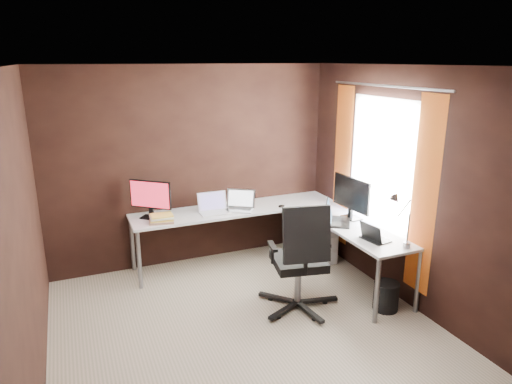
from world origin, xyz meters
The scene contains 15 objects.
room centered at (0.34, 0.07, 1.28)m, with size 3.60×3.60×2.50m.
desk centered at (0.84, 1.04, 0.68)m, with size 2.65×2.25×0.73m.
drawer_pedestal centered at (1.43, 1.15, 0.30)m, with size 0.42×0.50×0.60m, color silver.
monitor_left centered at (-0.59, 1.55, 0.99)m, with size 0.42×0.36×0.46m.
monitor_right centered at (1.58, 0.60, 1.02)m, with size 0.17×0.62×0.51m.
laptop_white centered at (0.16, 1.46, 0.78)m, with size 0.37×0.27×0.24m.
laptop_silver centered at (0.50, 1.44, 0.78)m, with size 0.44×0.42×0.24m.
laptop_black_big centered at (1.34, 0.56, 0.79)m, with size 0.45×0.48×0.26m.
laptop_black_small centered at (1.42, -0.07, 0.77)m, with size 0.24×0.31×0.19m.
book_stack centered at (-0.50, 1.36, 0.77)m, with size 0.33×0.28×0.09m.
mouse_left centered at (-0.58, 1.30, 0.75)m, with size 0.09×0.06×0.04m, color black.
mouse_corner centered at (1.02, 1.30, 0.75)m, with size 0.09×0.06×0.03m, color black.
desk_lamp centered at (1.55, -0.29, 1.07)m, with size 0.18×0.21×0.55m.
office_chair centered at (0.66, 0.13, 0.35)m, with size 0.67×0.69×1.20m.
wastebasket centered at (1.50, -0.24, 0.15)m, with size 0.26×0.26×0.30m, color black.
Camera 1 is at (-1.44, -3.67, 2.55)m, focal length 32.00 mm.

